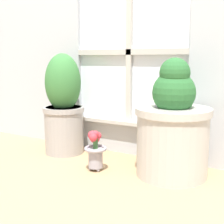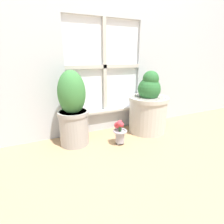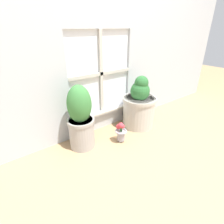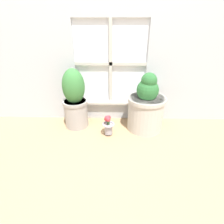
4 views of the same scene
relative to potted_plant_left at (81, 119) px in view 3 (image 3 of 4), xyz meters
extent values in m
plane|color=tan|center=(0.39, -0.32, -0.32)|extent=(10.00, 10.00, 0.00)
cube|color=#B2B7BC|center=(1.69, 0.21, 0.93)|extent=(1.80, 0.05, 2.50)
cube|color=#B2B7BC|center=(0.39, 0.21, -0.21)|extent=(0.80, 0.05, 0.23)
cube|color=white|center=(0.39, 0.23, 0.36)|extent=(0.80, 0.02, 0.90)
cube|color=#BCB7AD|center=(0.39, 0.20, 0.36)|extent=(0.04, 0.02, 0.90)
cube|color=#BCB7AD|center=(0.39, 0.20, 0.36)|extent=(0.80, 0.02, 0.04)
cube|color=#BCB7AD|center=(0.39, 0.17, -0.10)|extent=(0.86, 0.06, 0.02)
cylinder|color=#9E9993|center=(0.00, 0.00, -0.16)|extent=(0.26, 0.26, 0.32)
cylinder|color=#9E9993|center=(0.00, 0.00, -0.02)|extent=(0.28, 0.28, 0.03)
cylinder|color=#38281E|center=(0.00, 0.00, -0.01)|extent=(0.24, 0.24, 0.01)
ellipsoid|color=#387538|center=(0.00, 0.00, 0.16)|extent=(0.24, 0.24, 0.39)
ellipsoid|color=#387538|center=(-0.04, 0.08, 0.09)|extent=(0.14, 0.09, 0.22)
cylinder|color=#B7B2A8|center=(0.78, -0.04, -0.13)|extent=(0.39, 0.39, 0.38)
cylinder|color=#B7B2A8|center=(0.78, -0.04, 0.04)|extent=(0.41, 0.41, 0.04)
cylinder|color=#38281E|center=(0.78, -0.04, 0.05)|extent=(0.36, 0.36, 0.01)
sphere|color=#28602D|center=(0.78, -0.04, 0.14)|extent=(0.23, 0.23, 0.23)
sphere|color=#28602D|center=(0.79, -0.05, 0.24)|extent=(0.16, 0.16, 0.16)
ellipsoid|color=#28602D|center=(0.84, -0.08, 0.13)|extent=(0.12, 0.16, 0.17)
sphere|color=#99939E|center=(0.38, -0.15, -0.31)|extent=(0.02, 0.02, 0.02)
sphere|color=#99939E|center=(0.35, -0.20, -0.31)|extent=(0.02, 0.02, 0.02)
sphere|color=#99939E|center=(0.40, -0.20, -0.31)|extent=(0.02, 0.02, 0.02)
cylinder|color=#99939E|center=(0.38, -0.18, -0.25)|extent=(0.08, 0.08, 0.11)
torus|color=#99939E|center=(0.38, -0.18, -0.19)|extent=(0.13, 0.13, 0.02)
cylinder|color=#386633|center=(0.38, -0.18, -0.16)|extent=(0.03, 0.03, 0.06)
sphere|color=#C6333D|center=(0.38, -0.18, -0.11)|extent=(0.04, 0.04, 0.04)
sphere|color=#C6333D|center=(0.38, -0.17, -0.12)|extent=(0.04, 0.04, 0.04)
sphere|color=#C6333D|center=(0.36, -0.16, -0.14)|extent=(0.06, 0.06, 0.06)
sphere|color=#C6333D|center=(0.36, -0.19, -0.11)|extent=(0.05, 0.05, 0.05)
sphere|color=#C6333D|center=(0.38, -0.21, -0.12)|extent=(0.05, 0.05, 0.05)
camera|label=1|loc=(1.33, -1.63, 0.32)|focal=50.00mm
camera|label=2|loc=(-0.30, -1.48, 0.46)|focal=28.00mm
camera|label=3|loc=(-0.67, -1.42, 0.83)|focal=28.00mm
camera|label=4|loc=(0.45, -1.76, 0.76)|focal=28.00mm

